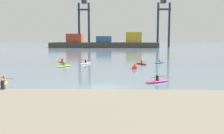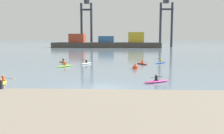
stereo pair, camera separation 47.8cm
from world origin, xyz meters
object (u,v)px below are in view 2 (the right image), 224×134
at_px(kayak_white, 87,63).
at_px(seated_onlooker, 1,84).
at_px(gantry_crane_west, 86,15).
at_px(kayak_red, 142,63).
at_px(kayak_lime, 65,66).
at_px(kayak_blue, 161,62).
at_px(kayak_orange, 63,62).
at_px(kayak_yellow, 4,82).
at_px(gantry_crane_west_mid, 167,15).
at_px(kayak_magenta, 157,81).
at_px(channel_buoy, 135,67).
at_px(container_barge, 107,43).

bearing_deg(kayak_white, seated_onlooker, -97.35).
height_order(gantry_crane_west, kayak_red, gantry_crane_west).
distance_m(kayak_lime, kayak_blue, 18.26).
xyz_separation_m(kayak_lime, seated_onlooker, (-0.33, -21.21, 0.84)).
relative_size(kayak_red, kayak_orange, 1.07).
relative_size(kayak_orange, kayak_yellow, 0.90).
distance_m(gantry_crane_west, kayak_red, 88.23).
distance_m(gantry_crane_west_mid, kayak_magenta, 108.65).
height_order(gantry_crane_west_mid, kayak_white, gantry_crane_west_mid).
bearing_deg(kayak_white, channel_buoy, -38.05).
bearing_deg(kayak_white, gantry_crane_west_mid, 71.63).
distance_m(channel_buoy, seated_onlooker, 22.36).
distance_m(kayak_red, kayak_magenta, 18.48).
xyz_separation_m(kayak_red, kayak_white, (-10.28, 0.15, 0.00)).
bearing_deg(kayak_magenta, kayak_white, 119.53).
bearing_deg(kayak_magenta, channel_buoy, 98.72).
distance_m(channel_buoy, kayak_yellow, 19.65).
relative_size(container_barge, channel_buoy, 52.75).
bearing_deg(channel_buoy, kayak_white, 141.95).
height_order(channel_buoy, kayak_magenta, channel_buoy).
height_order(container_barge, gantry_crane_west_mid, gantry_crane_west_mid).
relative_size(kayak_magenta, kayak_yellow, 0.96).
xyz_separation_m(container_barge, kayak_magenta, (12.06, -96.19, -2.18)).
bearing_deg(kayak_lime, kayak_orange, 106.46).
height_order(container_barge, seated_onlooker, container_barge).
xyz_separation_m(channel_buoy, kayak_blue, (5.28, 9.02, -0.19)).
bearing_deg(seated_onlooker, kayak_orange, 93.53).
xyz_separation_m(kayak_blue, seated_onlooker, (-17.34, -27.84, 0.84)).
bearing_deg(kayak_blue, kayak_yellow, -132.42).
bearing_deg(kayak_lime, kayak_red, 17.98).
bearing_deg(kayak_magenta, gantry_crane_west, 102.80).
xyz_separation_m(container_barge, gantry_crane_west_mid, (30.47, 9.65, 14.06)).
bearing_deg(kayak_blue, kayak_orange, 178.86).
distance_m(gantry_crane_west, kayak_lime, 89.94).
bearing_deg(kayak_orange, kayak_yellow, -92.50).
relative_size(kayak_red, kayak_yellow, 0.97).
xyz_separation_m(container_barge, gantry_crane_west, (-11.15, 5.95, 13.90)).
bearing_deg(gantry_crane_west, seated_onlooker, -85.11).
bearing_deg(gantry_crane_west_mid, kayak_magenta, -99.87).
bearing_deg(seated_onlooker, channel_buoy, 57.35).
bearing_deg(gantry_crane_west, kayak_red, -74.67).
bearing_deg(seated_onlooker, gantry_crane_west_mid, 74.04).
distance_m(kayak_orange, seated_onlooker, 28.28).
relative_size(kayak_magenta, kayak_white, 0.96).
bearing_deg(channel_buoy, kayak_red, 77.10).
bearing_deg(gantry_crane_west, kayak_blue, -71.84).
xyz_separation_m(gantry_crane_west_mid, channel_buoy, (-20.22, -94.05, -16.05)).
relative_size(kayak_red, seated_onlooker, 3.60).
bearing_deg(container_barge, kayak_orange, -92.71).
relative_size(gantry_crane_west, seated_onlooker, 39.90).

